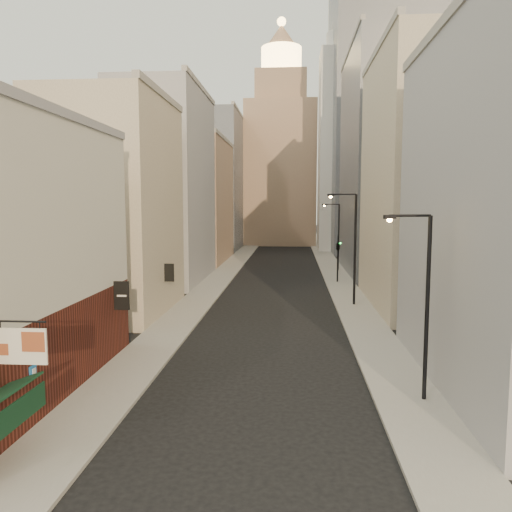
{
  "coord_description": "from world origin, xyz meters",
  "views": [
    {
      "loc": [
        1.52,
        -10.86,
        8.39
      ],
      "look_at": [
        -0.71,
        19.45,
        5.14
      ],
      "focal_mm": 35.0,
      "sensor_mm": 36.0,
      "label": 1
    }
  ],
  "objects": [
    {
      "name": "sidewalk_left",
      "position": [
        -6.5,
        55.0,
        0.07
      ],
      "size": [
        3.0,
        140.0,
        0.15
      ],
      "primitive_type": "cube",
      "color": "gray",
      "rests_on": "ground"
    },
    {
      "name": "sidewalk_right",
      "position": [
        6.5,
        55.0,
        0.07
      ],
      "size": [
        3.0,
        140.0,
        0.15
      ],
      "primitive_type": "cube",
      "color": "gray",
      "rests_on": "ground"
    },
    {
      "name": "left_bldg_beige",
      "position": [
        -12.0,
        26.0,
        8.0
      ],
      "size": [
        8.0,
        12.0,
        16.0
      ],
      "primitive_type": "cube",
      "color": "tan",
      "rests_on": "ground"
    },
    {
      "name": "left_bldg_grey",
      "position": [
        -12.0,
        42.0,
        10.0
      ],
      "size": [
        8.0,
        16.0,
        20.0
      ],
      "primitive_type": "cube",
      "color": "#9D9DA2",
      "rests_on": "ground"
    },
    {
      "name": "left_bldg_tan",
      "position": [
        -12.0,
        60.0,
        8.5
      ],
      "size": [
        8.0,
        18.0,
        17.0
      ],
      "primitive_type": "cube",
      "color": "#987962",
      "rests_on": "ground"
    },
    {
      "name": "left_bldg_wingrid",
      "position": [
        -12.0,
        80.0,
        12.0
      ],
      "size": [
        8.0,
        20.0,
        24.0
      ],
      "primitive_type": "cube",
      "color": "gray",
      "rests_on": "ground"
    },
    {
      "name": "right_bldg_beige",
      "position": [
        12.0,
        30.0,
        10.0
      ],
      "size": [
        8.0,
        16.0,
        20.0
      ],
      "primitive_type": "cube",
      "color": "tan",
      "rests_on": "ground"
    },
    {
      "name": "right_bldg_wingrid",
      "position": [
        12.0,
        50.0,
        13.0
      ],
      "size": [
        8.0,
        20.0,
        26.0
      ],
      "primitive_type": "cube",
      "color": "gray",
      "rests_on": "ground"
    },
    {
      "name": "highrise",
      "position": [
        18.0,
        78.0,
        25.66
      ],
      "size": [
        21.0,
        23.0,
        51.2
      ],
      "color": "gray",
      "rests_on": "ground"
    },
    {
      "name": "clock_tower",
      "position": [
        -1.0,
        92.0,
        17.63
      ],
      "size": [
        14.0,
        14.0,
        44.9
      ],
      "color": "#987962",
      "rests_on": "ground"
    },
    {
      "name": "white_tower",
      "position": [
        10.0,
        78.0,
        18.61
      ],
      "size": [
        8.0,
        8.0,
        41.5
      ],
      "color": "silver",
      "rests_on": "ground"
    },
    {
      "name": "streetlamp_near",
      "position": [
        6.91,
        9.85,
        4.52
      ],
      "size": [
        2.05,
        0.61,
        7.92
      ],
      "rotation": [
        0.0,
        0.0,
        0.22
      ],
      "color": "black",
      "rests_on": "ground"
    },
    {
      "name": "streetlamp_mid",
      "position": [
        6.32,
        29.67,
        5.21
      ],
      "size": [
        2.38,
        0.6,
        9.12
      ],
      "rotation": [
        0.0,
        0.0,
        -0.17
      ],
      "color": "black",
      "rests_on": "ground"
    },
    {
      "name": "streetlamp_far",
      "position": [
        6.92,
        50.56,
        4.72
      ],
      "size": [
        2.16,
        0.5,
        8.26
      ],
      "rotation": [
        0.0,
        0.0,
        0.15
      ],
      "color": "black",
      "rests_on": "ground"
    },
    {
      "name": "traffic_light_right",
      "position": [
        6.25,
        41.39,
        3.93
      ],
      "size": [
        0.69,
        0.69,
        5.0
      ],
      "rotation": [
        0.0,
        0.0,
        3.11
      ],
      "color": "black",
      "rests_on": "ground"
    }
  ]
}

